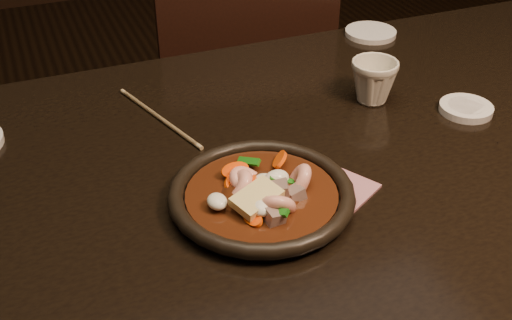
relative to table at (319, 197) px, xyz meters
name	(u,v)px	position (x,y,z in m)	size (l,w,h in m)	color
table	(319,197)	(0.00, 0.00, 0.00)	(1.60, 0.90, 0.75)	black
chair	(238,87)	(0.12, 0.69, -0.16)	(0.50, 0.50, 0.95)	black
plate	(262,196)	(-0.13, -0.07, 0.09)	(0.26, 0.26, 0.03)	black
stirfry	(263,193)	(-0.13, -0.07, 0.09)	(0.17, 0.17, 0.06)	#38180A
soy_dish	(466,108)	(0.30, 0.04, 0.08)	(0.09, 0.09, 0.01)	silver
saucer_right	(371,33)	(0.32, 0.39, 0.08)	(0.11, 0.11, 0.01)	silver
tea_cup	(374,80)	(0.17, 0.13, 0.12)	(0.08, 0.08, 0.08)	beige
chopsticks	(159,117)	(-0.21, 0.21, 0.08)	(0.08, 0.24, 0.01)	tan
napkin	(312,191)	(-0.05, -0.07, 0.08)	(0.15, 0.15, 0.00)	#AA6974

